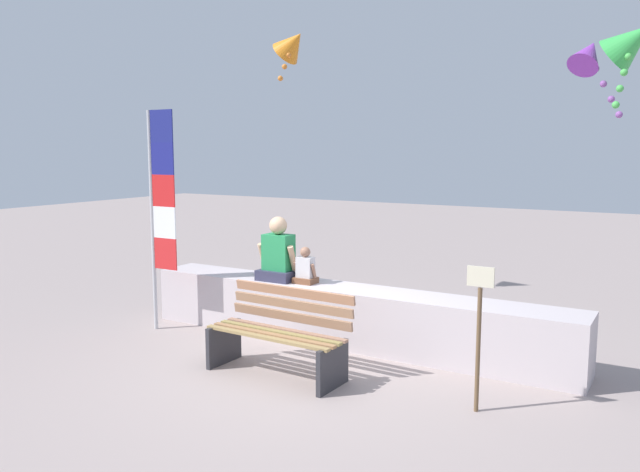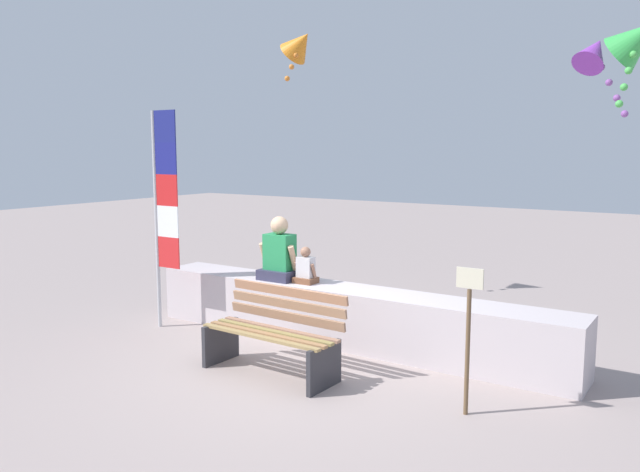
{
  "view_description": "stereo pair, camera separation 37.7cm",
  "coord_description": "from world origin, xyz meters",
  "px_view_note": "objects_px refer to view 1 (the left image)",
  "views": [
    {
      "loc": [
        3.48,
        -5.55,
        2.35
      ],
      "look_at": [
        -0.39,
        1.03,
        1.3
      ],
      "focal_mm": 35.47,
      "sensor_mm": 36.0,
      "label": 1
    },
    {
      "loc": [
        3.8,
        -5.35,
        2.35
      ],
      "look_at": [
        -0.39,
        1.03,
        1.3
      ],
      "focal_mm": 35.47,
      "sensor_mm": 36.0,
      "label": 2
    }
  ],
  "objects_px": {
    "sign_post": "(479,327)",
    "kite_green": "(632,42)",
    "kite_orange": "(293,44)",
    "park_bench": "(280,335)",
    "person_child": "(305,269)",
    "flag_banner": "(159,202)",
    "kite_purple": "(589,55)",
    "person_adult": "(278,255)"
  },
  "relations": [
    {
      "from": "flag_banner",
      "to": "kite_orange",
      "type": "relative_size",
      "value": 3.19
    },
    {
      "from": "person_child",
      "to": "flag_banner",
      "type": "distance_m",
      "value": 2.05
    },
    {
      "from": "park_bench",
      "to": "sign_post",
      "type": "xyz_separation_m",
      "value": [
        2.08,
        0.08,
        0.37
      ]
    },
    {
      "from": "person_child",
      "to": "kite_orange",
      "type": "bearing_deg",
      "value": 126.48
    },
    {
      "from": "park_bench",
      "to": "sign_post",
      "type": "height_order",
      "value": "sign_post"
    },
    {
      "from": "flag_banner",
      "to": "kite_orange",
      "type": "distance_m",
      "value": 3.37
    },
    {
      "from": "park_bench",
      "to": "person_child",
      "type": "bearing_deg",
      "value": 109.71
    },
    {
      "from": "kite_purple",
      "to": "flag_banner",
      "type": "bearing_deg",
      "value": -153.37
    },
    {
      "from": "kite_purple",
      "to": "sign_post",
      "type": "relative_size",
      "value": 0.78
    },
    {
      "from": "park_bench",
      "to": "person_child",
      "type": "xyz_separation_m",
      "value": [
        -0.44,
        1.22,
        0.46
      ]
    },
    {
      "from": "person_child",
      "to": "kite_orange",
      "type": "xyz_separation_m",
      "value": [
        -1.33,
        1.79,
        3.06
      ]
    },
    {
      "from": "kite_green",
      "to": "kite_orange",
      "type": "xyz_separation_m",
      "value": [
        -4.7,
        0.31,
        0.4
      ]
    },
    {
      "from": "park_bench",
      "to": "sign_post",
      "type": "distance_m",
      "value": 2.11
    },
    {
      "from": "kite_orange",
      "to": "park_bench",
      "type": "bearing_deg",
      "value": -59.68
    },
    {
      "from": "park_bench",
      "to": "flag_banner",
      "type": "xyz_separation_m",
      "value": [
        -2.21,
        0.56,
        1.26
      ]
    },
    {
      "from": "person_adult",
      "to": "kite_orange",
      "type": "xyz_separation_m",
      "value": [
        -0.92,
        1.79,
        2.92
      ]
    },
    {
      "from": "kite_green",
      "to": "kite_orange",
      "type": "bearing_deg",
      "value": 176.25
    },
    {
      "from": "person_child",
      "to": "sign_post",
      "type": "height_order",
      "value": "sign_post"
    },
    {
      "from": "park_bench",
      "to": "flag_banner",
      "type": "bearing_deg",
      "value": 165.83
    },
    {
      "from": "person_adult",
      "to": "kite_green",
      "type": "distance_m",
      "value": 4.78
    },
    {
      "from": "flag_banner",
      "to": "kite_purple",
      "type": "height_order",
      "value": "kite_purple"
    },
    {
      "from": "park_bench",
      "to": "kite_purple",
      "type": "height_order",
      "value": "kite_purple"
    },
    {
      "from": "person_child",
      "to": "kite_purple",
      "type": "bearing_deg",
      "value": 30.02
    },
    {
      "from": "flag_banner",
      "to": "kite_purple",
      "type": "xyz_separation_m",
      "value": [
        4.68,
        2.35,
        1.77
      ]
    },
    {
      "from": "sign_post",
      "to": "kite_green",
      "type": "bearing_deg",
      "value": 71.9
    },
    {
      "from": "kite_purple",
      "to": "sign_post",
      "type": "xyz_separation_m",
      "value": [
        -0.39,
        -2.82,
        -2.66
      ]
    },
    {
      "from": "person_adult",
      "to": "kite_orange",
      "type": "bearing_deg",
      "value": 117.27
    },
    {
      "from": "flag_banner",
      "to": "kite_green",
      "type": "relative_size",
      "value": 2.59
    },
    {
      "from": "person_adult",
      "to": "kite_purple",
      "type": "xyz_separation_m",
      "value": [
        3.31,
        1.68,
        2.43
      ]
    },
    {
      "from": "kite_green",
      "to": "kite_purple",
      "type": "relative_size",
      "value": 1.06
    },
    {
      "from": "flag_banner",
      "to": "sign_post",
      "type": "relative_size",
      "value": 2.14
    },
    {
      "from": "kite_green",
      "to": "kite_purple",
      "type": "distance_m",
      "value": 0.51
    },
    {
      "from": "kite_green",
      "to": "kite_orange",
      "type": "height_order",
      "value": "kite_orange"
    },
    {
      "from": "person_adult",
      "to": "sign_post",
      "type": "distance_m",
      "value": 3.14
    },
    {
      "from": "park_bench",
      "to": "kite_orange",
      "type": "bearing_deg",
      "value": 120.32
    },
    {
      "from": "park_bench",
      "to": "kite_green",
      "type": "xyz_separation_m",
      "value": [
        2.94,
        2.71,
        3.12
      ]
    },
    {
      "from": "person_child",
      "to": "kite_purple",
      "type": "relative_size",
      "value": 0.44
    },
    {
      "from": "kite_orange",
      "to": "kite_green",
      "type": "bearing_deg",
      "value": -3.75
    },
    {
      "from": "person_child",
      "to": "kite_green",
      "type": "height_order",
      "value": "kite_green"
    },
    {
      "from": "kite_green",
      "to": "sign_post",
      "type": "height_order",
      "value": "kite_green"
    },
    {
      "from": "flag_banner",
      "to": "sign_post",
      "type": "xyz_separation_m",
      "value": [
        4.29,
        -0.48,
        -0.89
      ]
    },
    {
      "from": "flag_banner",
      "to": "sign_post",
      "type": "distance_m",
      "value": 4.41
    }
  ]
}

